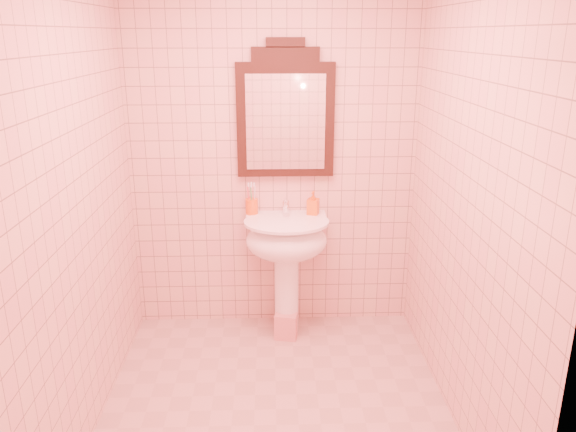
{
  "coord_description": "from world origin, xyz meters",
  "views": [
    {
      "loc": [
        -0.02,
        -2.74,
        2.08
      ],
      "look_at": [
        0.09,
        0.55,
        1.0
      ],
      "focal_mm": 35.0,
      "sensor_mm": 36.0,
      "label": 1
    }
  ],
  "objects_px": {
    "pedestal_sink": "(286,248)",
    "towel": "(286,326)",
    "toothbrush_cup": "(252,206)",
    "mirror": "(285,114)",
    "soap_dispenser": "(313,203)"
  },
  "relations": [
    {
      "from": "pedestal_sink",
      "to": "mirror",
      "type": "bearing_deg",
      "value": 90.0
    },
    {
      "from": "pedestal_sink",
      "to": "mirror",
      "type": "height_order",
      "value": "mirror"
    },
    {
      "from": "mirror",
      "to": "soap_dispenser",
      "type": "distance_m",
      "value": 0.64
    },
    {
      "from": "toothbrush_cup",
      "to": "mirror",
      "type": "bearing_deg",
      "value": 10.19
    },
    {
      "from": "pedestal_sink",
      "to": "toothbrush_cup",
      "type": "relative_size",
      "value": 4.32
    },
    {
      "from": "pedestal_sink",
      "to": "toothbrush_cup",
      "type": "height_order",
      "value": "toothbrush_cup"
    },
    {
      "from": "mirror",
      "to": "toothbrush_cup",
      "type": "bearing_deg",
      "value": -169.81
    },
    {
      "from": "pedestal_sink",
      "to": "toothbrush_cup",
      "type": "xyz_separation_m",
      "value": [
        -0.24,
        0.16,
        0.26
      ]
    },
    {
      "from": "pedestal_sink",
      "to": "soap_dispenser",
      "type": "bearing_deg",
      "value": 34.31
    },
    {
      "from": "toothbrush_cup",
      "to": "soap_dispenser",
      "type": "height_order",
      "value": "toothbrush_cup"
    },
    {
      "from": "mirror",
      "to": "pedestal_sink",
      "type": "bearing_deg",
      "value": -90.0
    },
    {
      "from": "pedestal_sink",
      "to": "toothbrush_cup",
      "type": "distance_m",
      "value": 0.39
    },
    {
      "from": "pedestal_sink",
      "to": "mirror",
      "type": "xyz_separation_m",
      "value": [
        0.0,
        0.2,
        0.89
      ]
    },
    {
      "from": "pedestal_sink",
      "to": "towel",
      "type": "relative_size",
      "value": 4.62
    },
    {
      "from": "mirror",
      "to": "toothbrush_cup",
      "type": "relative_size",
      "value": 4.62
    }
  ]
}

